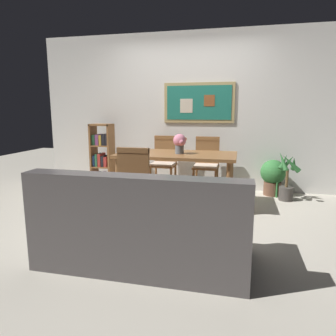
# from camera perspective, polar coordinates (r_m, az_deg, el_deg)

# --- Properties ---
(ground_plane) EXTENTS (12.00, 12.00, 0.00)m
(ground_plane) POSITION_cam_1_polar(r_m,az_deg,el_deg) (4.09, 0.04, -8.40)
(ground_plane) COLOR beige
(wall_back_with_painting) EXTENTS (5.20, 0.14, 2.60)m
(wall_back_with_painting) POSITION_cam_1_polar(r_m,az_deg,el_deg) (5.38, 3.85, 10.24)
(wall_back_with_painting) COLOR silver
(wall_back_with_painting) RESTS_ON ground_plane
(dining_table) EXTENTS (1.63, 0.84, 0.74)m
(dining_table) POSITION_cam_1_polar(r_m,az_deg,el_deg) (4.34, 1.58, 1.47)
(dining_table) COLOR brown
(dining_table) RESTS_ON ground_plane
(dining_chair_far_left) EXTENTS (0.40, 0.41, 0.91)m
(dining_chair_far_left) POSITION_cam_1_polar(r_m,az_deg,el_deg) (5.16, -0.68, 1.72)
(dining_chair_far_left) COLOR brown
(dining_chair_far_left) RESTS_ON ground_plane
(dining_chair_far_right) EXTENTS (0.40, 0.41, 0.91)m
(dining_chair_far_right) POSITION_cam_1_polar(r_m,az_deg,el_deg) (5.02, 7.07, 1.39)
(dining_chair_far_right) COLOR brown
(dining_chair_far_right) RESTS_ON ground_plane
(dining_chair_near_left) EXTENTS (0.40, 0.41, 0.91)m
(dining_chair_near_left) POSITION_cam_1_polar(r_m,az_deg,el_deg) (3.72, -5.82, -1.81)
(dining_chair_near_left) COLOR brown
(dining_chair_near_left) RESTS_ON ground_plane
(leather_couch) EXTENTS (1.80, 0.84, 0.84)m
(leather_couch) POSITION_cam_1_polar(r_m,az_deg,el_deg) (2.77, -4.59, -11.10)
(leather_couch) COLOR #514C4C
(leather_couch) RESTS_ON ground_plane
(bookshelf) EXTENTS (0.36, 0.28, 1.10)m
(bookshelf) POSITION_cam_1_polar(r_m,az_deg,el_deg) (5.49, -11.94, 1.93)
(bookshelf) COLOR brown
(bookshelf) RESTS_ON ground_plane
(potted_ivy) EXTENTS (0.39, 0.39, 0.61)m
(potted_ivy) POSITION_cam_1_polar(r_m,az_deg,el_deg) (5.18, 18.66, -1.34)
(potted_ivy) COLOR brown
(potted_ivy) RESTS_ON ground_plane
(potted_palm) EXTENTS (0.34, 0.35, 0.74)m
(potted_palm) POSITION_cam_1_polar(r_m,az_deg,el_deg) (4.92, 20.91, -1.86)
(potted_palm) COLOR #4C4742
(potted_palm) RESTS_ON ground_plane
(flower_vase) EXTENTS (0.18, 0.19, 0.27)m
(flower_vase) POSITION_cam_1_polar(r_m,az_deg,el_deg) (4.27, 2.16, 4.71)
(flower_vase) COLOR slate
(flower_vase) RESTS_ON dining_table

